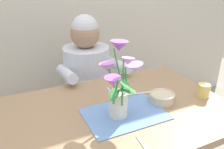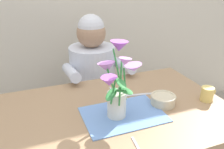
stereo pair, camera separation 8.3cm
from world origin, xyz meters
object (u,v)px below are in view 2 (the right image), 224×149
(seated_person, at_px, (93,88))
(dinner_knife, at_px, (139,95))
(ceramic_bowl, at_px, (163,99))
(tea_cup, at_px, (207,94))
(flower_vase, at_px, (117,83))

(seated_person, relative_size, dinner_knife, 5.97)
(seated_person, bearing_deg, dinner_knife, -75.49)
(ceramic_bowl, bearing_deg, seated_person, 107.05)
(seated_person, height_order, dinner_knife, seated_person)
(seated_person, bearing_deg, tea_cup, -57.01)
(tea_cup, bearing_deg, seated_person, 122.68)
(seated_person, relative_size, tea_cup, 12.20)
(flower_vase, height_order, ceramic_bowl, flower_vase)
(ceramic_bowl, bearing_deg, tea_cup, -11.16)
(seated_person, relative_size, flower_vase, 3.15)
(seated_person, distance_m, tea_cup, 0.87)
(tea_cup, bearing_deg, dinner_knife, 149.72)
(flower_vase, relative_size, ceramic_bowl, 2.65)
(dinner_knife, distance_m, tea_cup, 0.37)
(seated_person, distance_m, flower_vase, 0.76)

